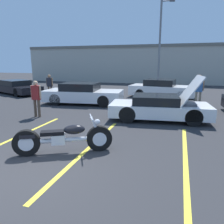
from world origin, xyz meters
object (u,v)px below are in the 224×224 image
at_px(spectator_near_motorcycle, 50,84).
at_px(spectator_midground, 36,96).
at_px(motorcycle, 64,138).
at_px(spectator_far_lot, 199,88).
at_px(light_pole, 161,42).
at_px(show_car_hood_open, 160,107).
at_px(parked_car_mid_left_row, 83,94).
at_px(parked_car_left_row, 17,87).
at_px(parked_car_mid_right_row, 162,89).

relative_size(spectator_near_motorcycle, spectator_midground, 0.98).
xyz_separation_m(motorcycle, spectator_far_lot, (3.90, 7.71, 0.65)).
bearing_deg(spectator_near_motorcycle, light_pole, 48.27).
distance_m(motorcycle, spectator_near_motorcycle, 10.12).
bearing_deg(show_car_hood_open, spectator_far_lot, 55.60).
xyz_separation_m(spectator_near_motorcycle, spectator_midground, (2.58, -5.06, 0.02)).
bearing_deg(spectator_midground, show_car_hood_open, 12.01).
bearing_deg(spectator_near_motorcycle, motorcycle, -55.28).
relative_size(motorcycle, show_car_hood_open, 0.56).
distance_m(parked_car_mid_left_row, spectator_near_motorcycle, 3.49).
xyz_separation_m(light_pole, show_car_hood_open, (1.14, -11.52, -3.71)).
relative_size(show_car_hood_open, parked_car_left_row, 0.86).
xyz_separation_m(show_car_hood_open, parked_car_left_row, (-11.48, 4.80, -0.02)).
height_order(parked_car_mid_left_row, parked_car_left_row, parked_car_mid_left_row).
relative_size(light_pole, motorcycle, 3.21).
bearing_deg(parked_car_mid_right_row, parked_car_left_row, -164.87).
relative_size(spectator_midground, spectator_far_lot, 0.92).
bearing_deg(parked_car_left_row, motorcycle, -22.18).
xyz_separation_m(motorcycle, parked_car_left_row, (-9.33, 9.19, 0.10)).
bearing_deg(spectator_midground, parked_car_mid_left_row, 80.85).
height_order(parked_car_mid_left_row, spectator_near_motorcycle, spectator_near_motorcycle).
xyz_separation_m(show_car_hood_open, parked_car_mid_left_row, (-4.74, 2.51, 0.05)).
height_order(light_pole, spectator_far_lot, light_pole).
distance_m(light_pole, parked_car_mid_left_row, 10.37).
height_order(spectator_midground, spectator_far_lot, spectator_far_lot).
height_order(show_car_hood_open, parked_car_left_row, show_car_hood_open).
bearing_deg(light_pole, spectator_far_lot, -70.58).
distance_m(motorcycle, spectator_far_lot, 8.67).
height_order(show_car_hood_open, spectator_far_lot, show_car_hood_open).
bearing_deg(parked_car_left_row, spectator_midground, -21.62).
relative_size(light_pole, parked_car_mid_right_row, 1.67).
height_order(motorcycle, spectator_midground, spectator_midground).
bearing_deg(show_car_hood_open, light_pole, 88.95).
height_order(light_pole, parked_car_mid_left_row, light_pole).
distance_m(light_pole, parked_car_mid_right_row, 6.29).
distance_m(parked_car_left_row, spectator_midground, 8.56).
bearing_deg(parked_car_mid_left_row, spectator_far_lot, 1.00).
bearing_deg(parked_car_mid_left_row, spectator_near_motorcycle, 149.70).
xyz_separation_m(motorcycle, spectator_midground, (-3.18, 3.25, 0.55)).
height_order(parked_car_mid_right_row, spectator_far_lot, spectator_far_lot).
bearing_deg(parked_car_mid_right_row, motorcycle, -92.25).
height_order(parked_car_mid_right_row, spectator_midground, spectator_midground).
bearing_deg(parked_car_left_row, show_car_hood_open, -0.33).
xyz_separation_m(light_pole, spectator_far_lot, (2.89, -8.19, -3.18)).
distance_m(parked_car_mid_right_row, spectator_near_motorcycle, 7.88).
bearing_deg(show_car_hood_open, spectator_midground, -174.68).
height_order(light_pole, motorcycle, light_pole).
bearing_deg(show_car_hood_open, parked_car_left_row, 150.60).
height_order(parked_car_mid_left_row, spectator_far_lot, spectator_far_lot).
bearing_deg(parked_car_left_row, parked_car_mid_left_row, 3.58).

